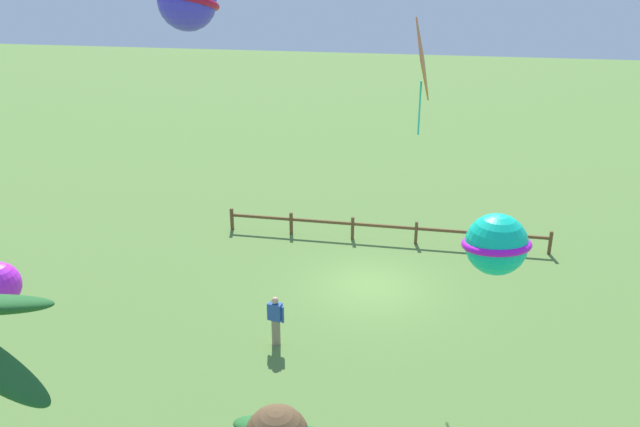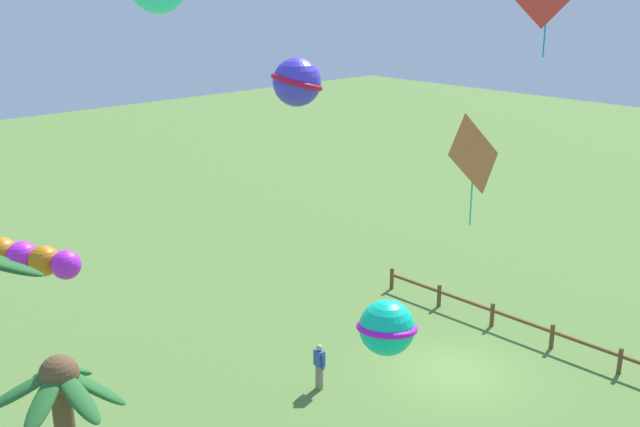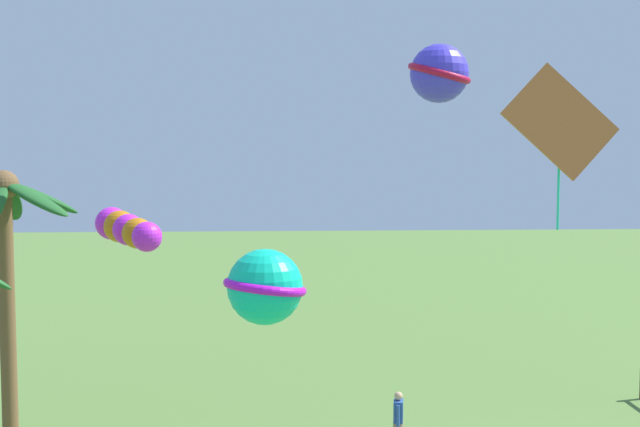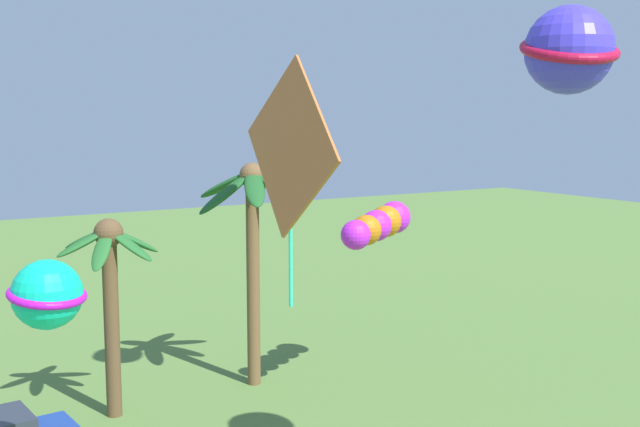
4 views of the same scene
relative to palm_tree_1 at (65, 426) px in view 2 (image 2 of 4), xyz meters
name	(u,v)px [view 2 (image 2 of 4)]	position (x,y,z in m)	size (l,w,h in m)	color
ground_plane	(454,371)	(0.33, -13.97, -4.07)	(120.00, 120.00, 0.00)	#567A38
palm_tree_1	(65,426)	(0.00, 0.00, 0.00)	(2.93, 2.69, 5.68)	brown
rail_fence	(521,323)	(0.27, -17.95, -3.48)	(13.08, 0.12, 0.95)	brown
spectator_0	(319,366)	(2.69, -9.80, -3.26)	(0.54, 0.30, 1.59)	gray
kite_ball_2	(297,82)	(5.34, -11.28, 5.61)	(2.37, 2.37, 1.61)	#4436E1
kite_diamond_3	(474,156)	(-1.07, -12.37, 4.01)	(0.49, 2.40, 3.32)	#C46830
kite_ball_4	(387,328)	(-3.02, -6.57, 1.14)	(1.98, 1.99, 1.31)	#0DCFA6
kite_tube_5	(17,256)	(7.56, -2.30, 1.17)	(3.40, 2.42, 1.12)	#C824E5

